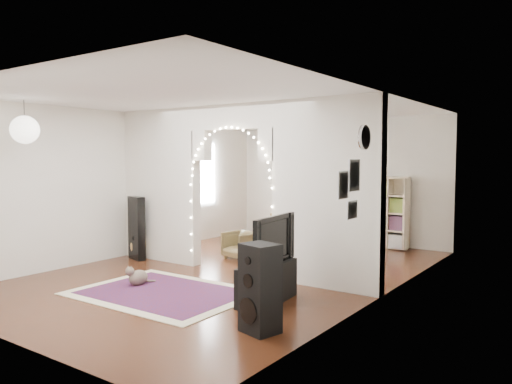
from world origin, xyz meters
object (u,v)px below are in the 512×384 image
Objects in this scene: floor_speaker at (260,288)px; dining_chair_left at (241,245)px; bookcase at (374,211)px; dining_chair_right at (334,240)px; dining_table at (306,216)px; acoustic_guitar at (138,237)px; media_console at (267,283)px.

floor_speaker reaches higher than dining_chair_left.
bookcase is 1.14m from dining_chair_right.
floor_speaker is 0.72× the size of dining_table.
acoustic_guitar is 1.88m from dining_chair_left.
media_console is (-0.56, 0.97, -0.22)m from floor_speaker.
acoustic_guitar is at bearing -137.98° from bookcase.
bookcase is 2.99× the size of dining_chair_right.
floor_speaker is 1.94× the size of dining_chair_right.
acoustic_guitar is at bearing -147.40° from dining_chair_right.
media_console is 3.79m from dining_chair_right.
acoustic_guitar is 0.65× the size of bookcase.
media_console is 1.81× the size of dining_chair_left.
bookcase is (-0.43, 4.60, 0.48)m from media_console.
floor_speaker is at bearing -76.67° from dining_table.
media_console is at bearing 135.03° from floor_speaker.
media_console is at bearing -78.57° from dining_table.
bookcase reaches higher than acoustic_guitar.
floor_speaker reaches higher than dining_chair_right.
floor_speaker is 1.14m from media_console.
floor_speaker reaches higher than dining_table.
dining_table is (-1.37, 3.41, 0.43)m from media_console.
media_console is 4.64m from bookcase.
acoustic_guitar is 0.95× the size of media_console.
bookcase is at bearing 39.45° from acoustic_guitar.
dining_table is at bearing -166.96° from dining_chair_right.
media_console is at bearing -92.33° from dining_chair_right.
dining_chair_right is at bearing 70.60° from dining_chair_left.
floor_speaker is at bearing -66.88° from media_console.
media_console is 3.70m from dining_table.
bookcase reaches higher than dining_chair_right.
dining_table is at bearing 104.94° from media_console.
dining_chair_left is at bearing -137.38° from dining_chair_right.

